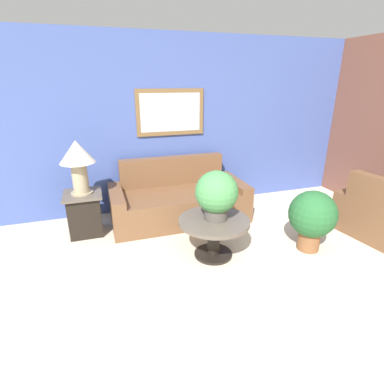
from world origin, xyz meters
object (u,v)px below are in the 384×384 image
Objects in this scene: side_table at (85,213)px; coffee_table at (214,230)px; couch_main at (178,201)px; potted_plant_floor at (312,216)px; table_lamp at (77,158)px; potted_plant_on_table at (217,194)px.

coffee_table is at bearing -36.26° from side_table.
side_table is (-1.31, -0.08, 0.02)m from couch_main.
couch_main is 1.87m from potted_plant_floor.
table_lamp reaches higher than side_table.
coffee_table is 1.09× the size of potted_plant_floor.
table_lamp is 2.95m from potted_plant_floor.
couch_main is at bearing 133.20° from potted_plant_floor.
table_lamp is at bearing 0.00° from side_table.
couch_main is 1.22m from potted_plant_on_table.
table_lamp reaches higher than couch_main.
side_table is 1.02× the size of potted_plant_on_table.
potted_plant_on_table reaches higher than couch_main.
coffee_table is at bearing -36.26° from table_lamp.
table_lamp reaches higher than potted_plant_floor.
potted_plant_floor reaches higher than coffee_table.
couch_main reaches higher than potted_plant_floor.
potted_plant_on_table is 0.75× the size of potted_plant_floor.
couch_main reaches higher than coffee_table.
table_lamp is at bearing 144.82° from potted_plant_on_table.
side_table is 0.75m from table_lamp.
table_lamp is at bearing 153.74° from potted_plant_floor.
potted_plant_floor is at bearing -11.22° from coffee_table.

